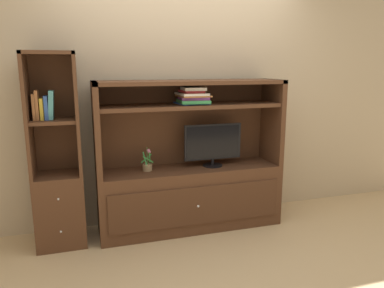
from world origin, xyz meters
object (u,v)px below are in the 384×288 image
object	(u,v)px
bookshelf_tall	(59,183)
potted_plant	(148,165)
media_console	(190,181)
upright_book_row	(44,106)
tv_monitor	(213,144)
magazine_stack	(193,96)

from	to	relation	value
bookshelf_tall	potted_plant	bearing A→B (deg)	0.69
media_console	upright_book_row	world-z (taller)	media_console
tv_monitor	upright_book_row	bearing A→B (deg)	179.87
tv_monitor	upright_book_row	xyz separation A→B (m)	(-1.54, 0.00, 0.42)
media_console	tv_monitor	world-z (taller)	media_console
potted_plant	magazine_stack	distance (m)	0.79
potted_plant	magazine_stack	size ratio (longest dim) A/B	0.67
upright_book_row	potted_plant	bearing A→B (deg)	1.21
magazine_stack	upright_book_row	world-z (taller)	magazine_stack
tv_monitor	media_console	bearing A→B (deg)	177.69
media_console	bookshelf_tall	bearing A→B (deg)	179.86
potted_plant	bookshelf_tall	bearing A→B (deg)	-179.31
magazine_stack	tv_monitor	bearing A→B (deg)	0.26
magazine_stack	bookshelf_tall	bearing A→B (deg)	179.39
potted_plant	magazine_stack	xyz separation A→B (m)	(0.45, -0.02, 0.65)
tv_monitor	upright_book_row	world-z (taller)	upright_book_row
magazine_stack	bookshelf_tall	xyz separation A→B (m)	(-1.26, 0.01, -0.74)
media_console	bookshelf_tall	xyz separation A→B (m)	(-1.24, 0.00, 0.10)
tv_monitor	potted_plant	bearing A→B (deg)	178.06
tv_monitor	potted_plant	xyz separation A→B (m)	(-0.66, 0.02, -0.18)
potted_plant	upright_book_row	bearing A→B (deg)	-178.79
tv_monitor	magazine_stack	world-z (taller)	magazine_stack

